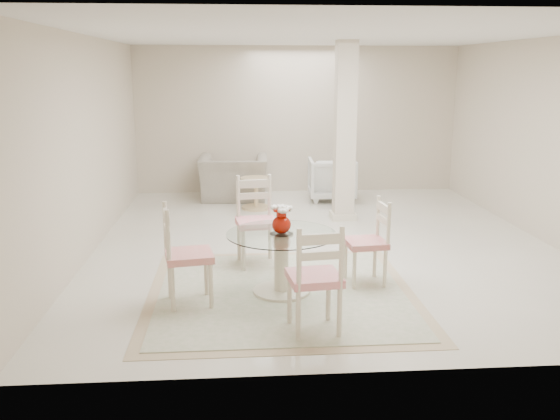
{
  "coord_description": "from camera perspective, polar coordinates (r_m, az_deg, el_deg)",
  "views": [
    {
      "loc": [
        -1.15,
        -7.6,
        2.29
      ],
      "look_at": [
        -0.7,
        -1.6,
        0.85
      ],
      "focal_mm": 38.0,
      "sensor_mm": 36.0,
      "label": 1
    }
  ],
  "objects": [
    {
      "name": "ground",
      "position": [
        8.02,
        4.16,
        -3.16
      ],
      "size": [
        7.0,
        7.0,
        0.0
      ],
      "primitive_type": "plane",
      "color": "white",
      "rests_on": "ground"
    },
    {
      "name": "dining_chair_east",
      "position": [
        6.44,
        8.83,
        -2.45
      ],
      "size": [
        0.45,
        0.45,
        1.03
      ],
      "rotation": [
        0.0,
        0.0,
        -1.48
      ],
      "color": "#F6EACA",
      "rests_on": "ground"
    },
    {
      "name": "dining_chair_north",
      "position": [
        7.01,
        -2.34,
        -0.4
      ],
      "size": [
        0.52,
        0.52,
        1.16
      ],
      "rotation": [
        0.0,
        0.0,
        0.13
      ],
      "color": "beige",
      "rests_on": "ground"
    },
    {
      "name": "red_vase",
      "position": [
        6.01,
        0.15,
        -0.91
      ],
      "size": [
        0.23,
        0.21,
        0.3
      ],
      "color": "#A71205",
      "rests_on": "dining_table"
    },
    {
      "name": "area_rug",
      "position": [
        6.25,
        0.14,
        -7.96
      ],
      "size": [
        2.77,
        2.77,
        0.02
      ],
      "color": "tan",
      "rests_on": "ground"
    },
    {
      "name": "dining_chair_south",
      "position": [
        5.14,
        3.52,
        -5.9
      ],
      "size": [
        0.49,
        0.49,
        1.12
      ],
      "rotation": [
        0.0,
        0.0,
        3.25
      ],
      "color": "beige",
      "rests_on": "ground"
    },
    {
      "name": "armchair_white",
      "position": [
        10.59,
        5.0,
        3.0
      ],
      "size": [
        0.84,
        0.86,
        0.75
      ],
      "primitive_type": "imported",
      "rotation": [
        0.0,
        0.0,
        3.1
      ],
      "color": "white",
      "rests_on": "ground"
    },
    {
      "name": "column",
      "position": [
        9.1,
        6.26,
        7.46
      ],
      "size": [
        0.3,
        0.3,
        2.7
      ],
      "primitive_type": "cube",
      "color": "beige",
      "rests_on": "ground"
    },
    {
      "name": "dining_table",
      "position": [
        6.14,
        0.14,
        -5.14
      ],
      "size": [
        1.13,
        1.13,
        0.65
      ],
      "rotation": [
        0.0,
        0.0,
        0.23
      ],
      "color": "beige",
      "rests_on": "ground"
    },
    {
      "name": "side_table",
      "position": [
        9.89,
        -2.31,
        1.52
      ],
      "size": [
        0.51,
        0.51,
        0.53
      ],
      "color": "tan",
      "rests_on": "ground"
    },
    {
      "name": "dining_chair_west",
      "position": [
        5.85,
        -9.48,
        -3.61
      ],
      "size": [
        0.52,
        0.52,
        1.12
      ],
      "rotation": [
        0.0,
        0.0,
        1.74
      ],
      "color": "beige",
      "rests_on": "ground"
    },
    {
      "name": "room_shell",
      "position": [
        7.7,
        4.4,
        10.19
      ],
      "size": [
        6.02,
        7.02,
        2.71
      ],
      "color": "beige",
      "rests_on": "ground"
    },
    {
      "name": "recliner_taupe",
      "position": [
        10.62,
        -4.49,
        3.1
      ],
      "size": [
        1.23,
        1.09,
        0.77
      ],
      "primitive_type": "imported",
      "rotation": [
        0.0,
        0.0,
        3.1
      ],
      "color": "#9F9883",
      "rests_on": "ground"
    }
  ]
}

